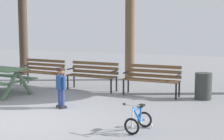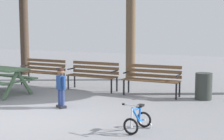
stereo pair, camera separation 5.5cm
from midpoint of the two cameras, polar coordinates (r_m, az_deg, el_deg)
The scene contains 7 objects.
ground at distance 7.13m, azimuth -14.97°, elevation -8.23°, with size 36.00×36.00×0.00m, color gray.
park_bench_far_left at distance 11.18m, azimuth -11.89°, elevation 0.01°, with size 1.62×0.51×0.85m.
park_bench_left at distance 10.11m, azimuth -3.46°, elevation -0.58°, with size 1.61×0.48×0.85m.
park_bench_right at distance 9.32m, azimuth 6.69°, elevation -1.27°, with size 1.61×0.49×0.85m.
child_standing at distance 7.87m, azimuth -8.94°, elevation -2.49°, with size 0.33×0.26×0.96m.
kids_bicycle at distance 6.13m, azimuth 4.33°, elevation -8.56°, with size 0.41×0.59×0.54m.
trash_bin at distance 9.09m, azimuth 15.22°, elevation -2.69°, with size 0.44×0.44×0.70m, color #2D332D.
Camera 1 is at (4.50, -5.20, 1.85)m, focal length 53.29 mm.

